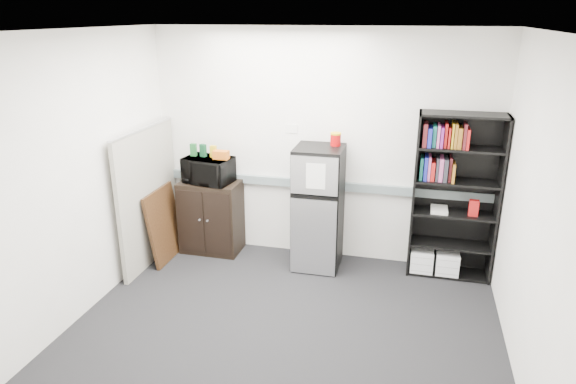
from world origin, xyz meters
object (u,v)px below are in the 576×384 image
Objects in this scene: bookshelf at (453,193)px; microwave at (208,170)px; cubicle_partition at (149,196)px; cabinet at (211,216)px; refrigerator at (318,208)px.

bookshelf is 2.82m from microwave.
cubicle_partition is at bearing -136.40° from microwave.
cabinet is 1.38m from refrigerator.
bookshelf is at bearing 8.13° from cubicle_partition.
cabinet is 0.63× the size of refrigerator.
bookshelf is 1.29× the size of refrigerator.
cubicle_partition is 1.98m from refrigerator.
refrigerator reaches higher than cabinet.
cabinet is 1.62× the size of microwave.
cubicle_partition is 1.80× the size of cabinet.
microwave is (-2.82, -0.08, 0.08)m from bookshelf.
cabinet is (-2.82, -0.07, -0.52)m from bookshelf.
cabinet is (0.59, 0.42, -0.36)m from cubicle_partition.
microwave is (0.00, -0.02, 0.60)m from cabinet.
cubicle_partition is at bearing -170.56° from refrigerator.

